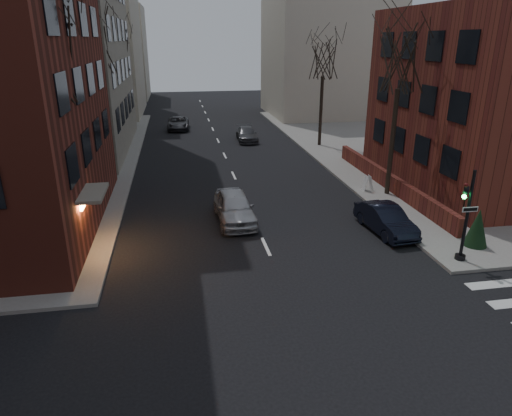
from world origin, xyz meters
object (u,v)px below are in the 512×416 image
(tree_left_a, at_px, (49,56))
(car_lane_gray, at_px, (247,134))
(streetlamp_near, at_px, (103,124))
(parked_sedan, at_px, (386,219))
(tree_right_b, at_px, (323,58))
(car_lane_silver, at_px, (234,207))
(car_lane_far, at_px, (178,123))
(traffic_signal, at_px, (465,222))
(tree_left_b, at_px, (94,42))
(evergreen_shrub, at_px, (477,228))
(tree_right_a, at_px, (401,60))
(streetlamp_far, at_px, (131,90))
(tree_left_c, at_px, (118,51))
(sandwich_board, at_px, (368,183))

(tree_left_a, xyz_separation_m, car_lane_gray, (11.50, 21.41, -7.82))
(streetlamp_near, xyz_separation_m, car_lane_gray, (10.90, 13.41, -3.59))
(parked_sedan, bearing_deg, tree_right_b, 76.71)
(car_lane_silver, distance_m, car_lane_far, 27.14)
(traffic_signal, distance_m, tree_right_b, 23.71)
(tree_left_b, relative_size, car_lane_far, 2.27)
(tree_left_b, height_order, streetlamp_near, tree_left_b)
(tree_left_a, xyz_separation_m, tree_right_b, (17.60, 18.00, -0.88))
(car_lane_silver, xyz_separation_m, evergreen_shrub, (10.53, -5.23, 0.23))
(tree_right_a, height_order, car_lane_gray, tree_right_a)
(traffic_signal, bearing_deg, streetlamp_far, 116.06)
(tree_left_b, relative_size, evergreen_shrub, 6.09)
(tree_left_b, bearing_deg, car_lane_far, 72.55)
(tree_left_c, bearing_deg, traffic_signal, -61.64)
(sandwich_board, xyz_separation_m, evergreen_shrub, (1.64, -8.63, 0.41))
(tree_right_a, height_order, streetlamp_near, tree_right_a)
(tree_right_b, relative_size, sandwich_board, 9.61)
(tree_left_a, xyz_separation_m, streetlamp_near, (0.60, 8.00, -4.23))
(tree_left_b, relative_size, tree_right_a, 1.11)
(tree_right_b, bearing_deg, tree_right_a, -90.00)
(car_lane_far, bearing_deg, car_lane_silver, -82.38)
(traffic_signal, relative_size, tree_left_b, 0.37)
(tree_left_c, bearing_deg, car_lane_silver, -72.48)
(car_lane_gray, distance_m, evergreen_shrub, 26.14)
(tree_left_b, relative_size, car_lane_gray, 2.42)
(tree_right_b, xyz_separation_m, evergreen_shrub, (0.70, -21.82, -6.55))
(streetlamp_far, relative_size, car_lane_far, 1.32)
(tree_left_c, bearing_deg, tree_right_a, -51.34)
(car_lane_silver, bearing_deg, streetlamp_far, 103.64)
(tree_left_c, xyz_separation_m, streetlamp_near, (0.60, -18.00, -3.79))
(tree_left_b, bearing_deg, car_lane_gray, 39.31)
(tree_left_a, bearing_deg, parked_sedan, -5.12)
(tree_right_a, distance_m, tree_right_b, 14.01)
(tree_left_b, xyz_separation_m, car_lane_far, (5.16, 16.43, -8.25))
(tree_left_a, height_order, tree_right_b, tree_left_a)
(tree_right_a, bearing_deg, sandwich_board, 139.23)
(tree_left_c, xyz_separation_m, car_lane_far, (5.16, 2.43, -7.37))
(streetlamp_far, bearing_deg, traffic_signal, -63.94)
(car_lane_gray, bearing_deg, sandwich_board, -70.80)
(tree_right_a, relative_size, car_lane_silver, 2.06)
(car_lane_far, distance_m, sandwich_board, 26.26)
(sandwich_board, bearing_deg, tree_left_b, 160.92)
(traffic_signal, xyz_separation_m, tree_left_a, (-16.74, 5.01, 6.56))
(sandwich_board, bearing_deg, parked_sedan, -100.80)
(tree_left_a, bearing_deg, tree_left_b, 90.00)
(tree_left_b, bearing_deg, sandwich_board, -23.34)
(sandwich_board, bearing_deg, tree_right_a, -36.51)
(tree_left_b, relative_size, streetlamp_near, 1.72)
(tree_right_b, bearing_deg, streetlamp_far, 149.53)
(tree_left_c, xyz_separation_m, sandwich_board, (16.66, -21.19, -7.40))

